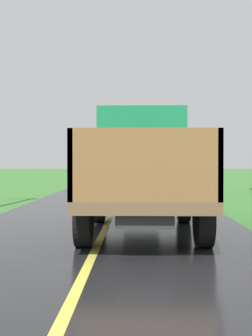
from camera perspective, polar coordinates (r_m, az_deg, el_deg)
name	(u,v)px	position (r m, az deg, el deg)	size (l,w,h in m)	color
banana_truck_near	(143,167)	(10.55, 2.06, 0.15)	(2.38, 5.82, 2.80)	#2D2D30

